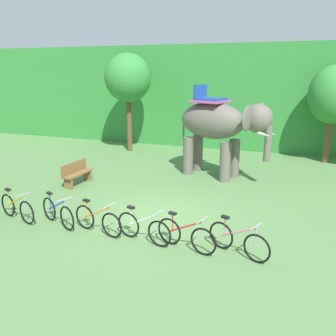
{
  "coord_description": "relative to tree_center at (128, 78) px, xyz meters",
  "views": [
    {
      "loc": [
        3.77,
        -9.3,
        4.34
      ],
      "look_at": [
        0.05,
        1.0,
        1.3
      ],
      "focal_mm": 37.67,
      "sensor_mm": 36.0,
      "label": 1
    }
  ],
  "objects": [
    {
      "name": "ground_plane",
      "position": [
        4.79,
        -8.12,
        -3.93
      ],
      "size": [
        80.0,
        80.0,
        0.0
      ],
      "primitive_type": "plane",
      "color": "#567F47"
    },
    {
      "name": "foliage_hedge",
      "position": [
        4.79,
        5.08,
        -1.05
      ],
      "size": [
        36.0,
        6.0,
        5.75
      ],
      "primitive_type": "cube",
      "color": "#338438",
      "rests_on": "ground"
    },
    {
      "name": "tree_center",
      "position": [
        0.0,
        0.0,
        0.0
      ],
      "size": [
        2.47,
        2.47,
        5.24
      ],
      "color": "brown",
      "rests_on": "ground"
    },
    {
      "name": "tree_far_right",
      "position": [
        10.13,
        0.93,
        -0.72
      ],
      "size": [
        2.25,
        2.25,
        4.61
      ],
      "color": "brown",
      "rests_on": "ground"
    },
    {
      "name": "elephant",
      "position": [
        5.66,
        -3.28,
        -1.72
      ],
      "size": [
        4.23,
        2.69,
        3.78
      ],
      "color": "#665E56",
      "rests_on": "ground"
    },
    {
      "name": "bike_yellow",
      "position": [
        0.98,
        -9.73,
        -3.54
      ],
      "size": [
        1.65,
        0.65,
        0.92
      ],
      "color": "black",
      "rests_on": "ground"
    },
    {
      "name": "bike_blue",
      "position": [
        2.35,
        -9.62,
        -3.54
      ],
      "size": [
        1.58,
        0.8,
        0.92
      ],
      "color": "black",
      "rests_on": "ground"
    },
    {
      "name": "bike_orange",
      "position": [
        3.72,
        -9.69,
        -3.54
      ],
      "size": [
        1.68,
        0.58,
        0.92
      ],
      "color": "black",
      "rests_on": "ground"
    },
    {
      "name": "bike_white",
      "position": [
        5.1,
        -9.73,
        -3.54
      ],
      "size": [
        1.68,
        0.58,
        0.92
      ],
      "color": "black",
      "rests_on": "ground"
    },
    {
      "name": "bike_red",
      "position": [
        6.26,
        -9.75,
        -3.54
      ],
      "size": [
        1.66,
        0.62,
        0.92
      ],
      "color": "black",
      "rests_on": "ground"
    },
    {
      "name": "bike_pink",
      "position": [
        7.53,
        -9.59,
        -3.54
      ],
      "size": [
        1.59,
        0.78,
        0.92
      ],
      "color": "black",
      "rests_on": "ground"
    },
    {
      "name": "wooden_bench",
      "position": [
        0.69,
        -6.19,
        -3.45
      ],
      "size": [
        0.5,
        1.52,
        0.89
      ],
      "color": "brown",
      "rests_on": "ground"
    }
  ]
}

